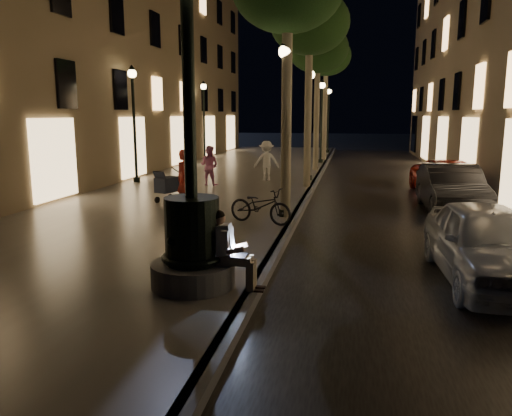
% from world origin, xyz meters
% --- Properties ---
extents(ground, '(120.00, 120.00, 0.00)m').
position_xyz_m(ground, '(0.00, 15.00, 0.00)').
color(ground, black).
rests_on(ground, ground).
extents(cobble_lane, '(6.00, 45.00, 0.02)m').
position_xyz_m(cobble_lane, '(3.00, 15.00, 0.01)').
color(cobble_lane, black).
rests_on(cobble_lane, ground).
extents(promenade, '(8.00, 45.00, 0.20)m').
position_xyz_m(promenade, '(-4.00, 15.00, 0.10)').
color(promenade, '#656059').
rests_on(promenade, ground).
extents(curb_strip, '(0.25, 45.00, 0.20)m').
position_xyz_m(curb_strip, '(0.00, 15.00, 0.10)').
color(curb_strip, '#59595B').
rests_on(curb_strip, ground).
extents(building_left, '(8.00, 36.00, 15.00)m').
position_xyz_m(building_left, '(-12.00, 18.00, 7.50)').
color(building_left, '#756649').
rests_on(building_left, ground).
extents(fountain_lamppost, '(1.40, 1.40, 5.21)m').
position_xyz_m(fountain_lamppost, '(-1.00, 2.00, 1.21)').
color(fountain_lamppost, '#59595B').
rests_on(fountain_lamppost, promenade).
extents(seated_man_laptop, '(0.93, 0.32, 1.30)m').
position_xyz_m(seated_man_laptop, '(-0.39, 2.00, 0.89)').
color(seated_man_laptop, tan).
rests_on(seated_man_laptop, promenade).
extents(tree_second, '(3.00, 3.00, 7.40)m').
position_xyz_m(tree_second, '(-0.20, 14.00, 6.33)').
color(tree_second, '#6B604C').
rests_on(tree_second, promenade).
extents(tree_third, '(3.00, 3.00, 7.20)m').
position_xyz_m(tree_third, '(-0.30, 20.00, 6.14)').
color(tree_third, '#6B604C').
rests_on(tree_third, promenade).
extents(tree_far, '(3.00, 3.00, 7.50)m').
position_xyz_m(tree_far, '(-0.22, 26.00, 6.43)').
color(tree_far, '#6B604C').
rests_on(tree_far, promenade).
extents(lamp_curb_a, '(0.36, 0.36, 4.81)m').
position_xyz_m(lamp_curb_a, '(-0.30, 8.00, 3.24)').
color(lamp_curb_a, black).
rests_on(lamp_curb_a, promenade).
extents(lamp_curb_b, '(0.36, 0.36, 4.81)m').
position_xyz_m(lamp_curb_b, '(-0.30, 16.00, 3.24)').
color(lamp_curb_b, black).
rests_on(lamp_curb_b, promenade).
extents(lamp_curb_c, '(0.36, 0.36, 4.81)m').
position_xyz_m(lamp_curb_c, '(-0.30, 24.00, 3.24)').
color(lamp_curb_c, black).
rests_on(lamp_curb_c, promenade).
extents(lamp_curb_d, '(0.36, 0.36, 4.81)m').
position_xyz_m(lamp_curb_d, '(-0.30, 32.00, 3.24)').
color(lamp_curb_d, black).
rests_on(lamp_curb_d, promenade).
extents(lamp_left_b, '(0.36, 0.36, 4.81)m').
position_xyz_m(lamp_left_b, '(-7.40, 14.00, 3.24)').
color(lamp_left_b, black).
rests_on(lamp_left_b, promenade).
extents(lamp_left_c, '(0.36, 0.36, 4.81)m').
position_xyz_m(lamp_left_c, '(-7.40, 24.00, 3.24)').
color(lamp_left_c, black).
rests_on(lamp_left_c, promenade).
extents(stroller, '(0.72, 1.13, 1.15)m').
position_xyz_m(stroller, '(-4.30, 9.52, 0.78)').
color(stroller, black).
rests_on(stroller, promenade).
extents(car_front, '(1.88, 4.31, 1.44)m').
position_xyz_m(car_front, '(4.00, 3.76, 0.72)').
color(car_front, '#B6B9BF').
rests_on(car_front, ground).
extents(car_second, '(1.62, 4.53, 1.49)m').
position_xyz_m(car_second, '(4.60, 10.51, 0.74)').
color(car_second, black).
rests_on(car_second, ground).
extents(car_third, '(2.59, 4.90, 1.31)m').
position_xyz_m(car_third, '(5.17, 14.04, 0.66)').
color(car_third, maroon).
rests_on(car_third, ground).
extents(pedestrian_red, '(0.71, 0.78, 1.78)m').
position_xyz_m(pedestrian_red, '(-3.37, 8.60, 1.09)').
color(pedestrian_red, '#B73024').
rests_on(pedestrian_red, promenade).
extents(pedestrian_pink, '(0.87, 0.73, 1.59)m').
position_xyz_m(pedestrian_pink, '(-4.08, 13.61, 0.99)').
color(pedestrian_pink, '#C16696').
rests_on(pedestrian_pink, promenade).
extents(pedestrian_white, '(1.23, 0.91, 1.70)m').
position_xyz_m(pedestrian_white, '(-2.08, 15.49, 1.05)').
color(pedestrian_white, silver).
rests_on(pedestrian_white, promenade).
extents(pedestrian_blue, '(0.94, 0.92, 1.59)m').
position_xyz_m(pedestrian_blue, '(-5.38, 15.16, 0.99)').
color(pedestrian_blue, '#293E97').
rests_on(pedestrian_blue, promenade).
extents(bicycle, '(1.90, 1.17, 0.94)m').
position_xyz_m(bicycle, '(-0.77, 6.97, 0.67)').
color(bicycle, black).
rests_on(bicycle, promenade).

